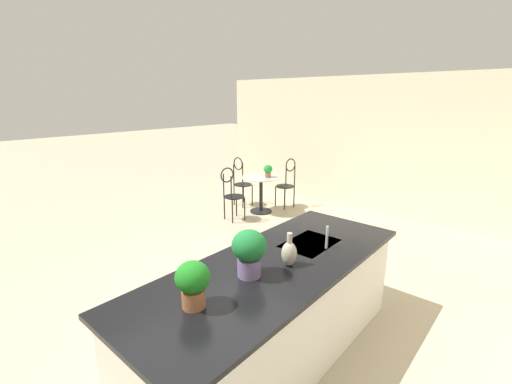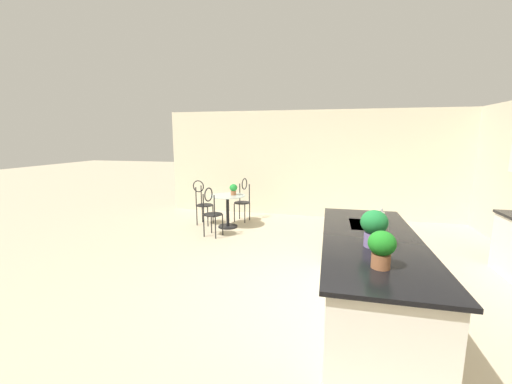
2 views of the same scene
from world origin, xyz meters
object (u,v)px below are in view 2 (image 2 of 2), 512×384
at_px(potted_plant_on_table, 233,189).
at_px(bistro_table, 228,208).
at_px(potted_plant_counter_far, 382,247).
at_px(potted_plant_counter_near, 374,226).
at_px(chair_by_island, 211,210).
at_px(chair_toward_desk, 202,200).
at_px(chair_near_window, 243,198).
at_px(vase_on_counter, 382,228).

bearing_deg(potted_plant_on_table, bistro_table, -60.64).
distance_m(potted_plant_counter_far, potted_plant_counter_near, 0.55).
height_order(chair_by_island, potted_plant_counter_far, potted_plant_counter_far).
bearing_deg(chair_by_island, chair_toward_desk, -146.96).
bearing_deg(potted_plant_counter_near, chair_near_window, -147.94).
distance_m(bistro_table, potted_plant_counter_far, 4.76).
relative_size(chair_by_island, potted_plant_counter_near, 2.73).
bearing_deg(potted_plant_counter_far, chair_toward_desk, -140.24).
distance_m(chair_near_window, chair_by_island, 1.41).
bearing_deg(chair_near_window, potted_plant_counter_near, 32.06).
xyz_separation_m(chair_by_island, chair_toward_desk, (-0.85, -0.55, 0.00)).
relative_size(chair_toward_desk, vase_on_counter, 3.62).
xyz_separation_m(bistro_table, chair_near_window, (-0.64, 0.18, 0.13)).
distance_m(chair_near_window, vase_on_counter, 4.50).
xyz_separation_m(bistro_table, vase_on_counter, (2.98, 2.81, 0.58)).
relative_size(bistro_table, chair_toward_desk, 0.77).
bearing_deg(potted_plant_on_table, potted_plant_counter_far, 32.79).
bearing_deg(potted_plant_counter_near, potted_plant_on_table, -143.13).
relative_size(potted_plant_counter_near, vase_on_counter, 1.33).
xyz_separation_m(bistro_table, potted_plant_counter_far, (3.88, 2.67, 0.66)).
bearing_deg(vase_on_counter, potted_plant_counter_near, -20.85).
bearing_deg(chair_by_island, bistro_table, 172.23).
bearing_deg(potted_plant_counter_far, bistro_table, -145.51).
relative_size(chair_toward_desk, potted_plant_counter_near, 2.73).
relative_size(potted_plant_counter_far, potted_plant_counter_near, 0.86).
distance_m(potted_plant_on_table, vase_on_counter, 4.07).
xyz_separation_m(potted_plant_counter_far, vase_on_counter, (-0.90, 0.14, -0.08)).
bearing_deg(vase_on_counter, chair_near_window, -144.11).
relative_size(chair_by_island, potted_plant_on_table, 4.18).
bearing_deg(chair_by_island, potted_plant_on_table, 164.59).
relative_size(chair_near_window, vase_on_counter, 3.62).
height_order(bistro_table, potted_plant_counter_near, potted_plant_counter_near).
xyz_separation_m(potted_plant_on_table, vase_on_counter, (3.05, 2.68, 0.15)).
relative_size(chair_by_island, potted_plant_counter_far, 3.18).
distance_m(chair_by_island, chair_toward_desk, 1.02).
distance_m(chair_toward_desk, potted_plant_on_table, 0.84).
height_order(chair_by_island, potted_plant_on_table, chair_by_island).
bearing_deg(chair_near_window, potted_plant_on_table, -6.17).
bearing_deg(potted_plant_on_table, chair_by_island, -15.41).
height_order(potted_plant_counter_far, vase_on_counter, potted_plant_counter_far).
xyz_separation_m(chair_near_window, potted_plant_on_table, (0.57, -0.06, 0.31)).
relative_size(chair_near_window, chair_by_island, 1.00).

